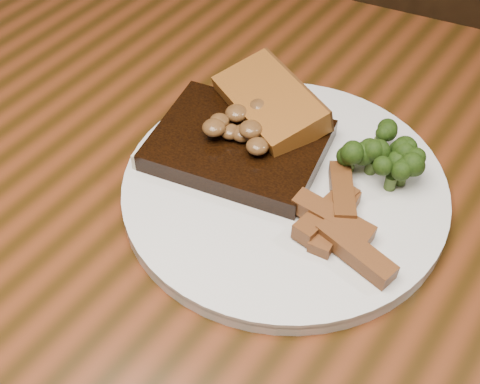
# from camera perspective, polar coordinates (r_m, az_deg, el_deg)

# --- Properties ---
(dining_table) EXTENTS (1.60, 0.90, 0.75)m
(dining_table) POSITION_cam_1_polar(r_m,az_deg,el_deg) (0.70, -0.04, -6.71)
(dining_table) COLOR #552511
(dining_table) RESTS_ON ground
(chair_far) EXTENTS (0.52, 0.52, 0.94)m
(chair_far) POSITION_cam_1_polar(r_m,az_deg,el_deg) (1.16, 12.29, 8.61)
(chair_far) COLOR black
(chair_far) RESTS_ON ground
(plate) EXTENTS (0.32, 0.32, 0.01)m
(plate) POSITION_cam_1_polar(r_m,az_deg,el_deg) (0.64, 3.82, 0.09)
(plate) COLOR silver
(plate) RESTS_ON dining_table
(steak) EXTENTS (0.18, 0.15, 0.02)m
(steak) POSITION_cam_1_polar(r_m,az_deg,el_deg) (0.65, -0.12, 3.89)
(steak) COLOR black
(steak) RESTS_ON plate
(steak_bone) EXTENTS (0.15, 0.04, 0.02)m
(steak_bone) POSITION_cam_1_polar(r_m,az_deg,el_deg) (0.62, -3.08, 0.82)
(steak_bone) COLOR beige
(steak_bone) RESTS_ON plate
(mushroom_pile) EXTENTS (0.07, 0.07, 0.03)m
(mushroom_pile) POSITION_cam_1_polar(r_m,az_deg,el_deg) (0.63, 0.19, 5.58)
(mushroom_pile) COLOR brown
(mushroom_pile) RESTS_ON steak
(garlic_bread) EXTENTS (0.13, 0.11, 0.03)m
(garlic_bread) POSITION_cam_1_polar(r_m,az_deg,el_deg) (0.68, 2.49, 6.23)
(garlic_bread) COLOR #9C571C
(garlic_bread) RESTS_ON plate
(potato_wedges) EXTENTS (0.10, 0.10, 0.02)m
(potato_wedges) POSITION_cam_1_polar(r_m,az_deg,el_deg) (0.60, 9.18, -2.25)
(potato_wedges) COLOR brown
(potato_wedges) RESTS_ON plate
(broccoli_cluster) EXTENTS (0.06, 0.06, 0.04)m
(broccoli_cluster) POSITION_cam_1_polar(r_m,az_deg,el_deg) (0.64, 11.37, 2.74)
(broccoli_cluster) COLOR #22380C
(broccoli_cluster) RESTS_ON plate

